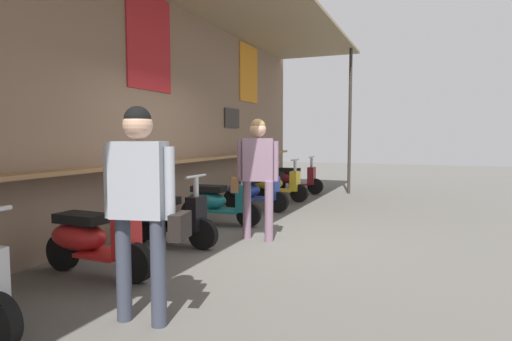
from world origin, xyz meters
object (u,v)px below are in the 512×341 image
Objects in this scene: scooter_teal at (216,202)px; shopper_with_handbag at (141,192)px; scooter_yellow at (275,184)px; scooter_blue at (251,191)px; scooter_red at (91,239)px; scooter_black at (166,216)px; scooter_maroon at (293,178)px; shopper_browsing at (257,166)px.

scooter_teal is 3.83m from shopper_with_handbag.
shopper_with_handbag is at bearing -76.12° from scooter_yellow.
scooter_blue is 0.83× the size of shopper_with_handbag.
shopper_with_handbag reaches higher than scooter_red.
scooter_teal is at bearing 91.64° from scooter_black.
scooter_yellow is (1.40, 0.00, 0.00)m from scooter_blue.
scooter_blue and scooter_maroon have the same top height.
scooter_red and scooter_maroon have the same top height.
scooter_teal is at bearing -90.84° from scooter_maroon.
scooter_teal is 4.32m from scooter_maroon.
scooter_black is 4.37m from scooter_yellow.
scooter_teal is 1.52m from scooter_blue.
shopper_with_handbag reaches higher than scooter_blue.
scooter_black is at bearing -94.14° from scooter_teal.
shopper_browsing is at bearing -8.47° from shopper_with_handbag.
scooter_black is 1.00× the size of scooter_yellow.
scooter_teal and scooter_blue have the same top height.
scooter_yellow is at bearing 91.64° from scooter_black.
scooter_maroon is at bearing 85.86° from scooter_teal.
scooter_red is at bearing -90.84° from scooter_maroon.
scooter_maroon is 8.01m from shopper_with_handbag.
scooter_teal and scooter_maroon have the same top height.
scooter_maroon is at bearing 170.88° from shopper_browsing.
scooter_red is 1.00× the size of scooter_teal.
scooter_yellow is (2.92, 0.00, 0.00)m from scooter_teal.
scooter_blue is (1.52, 0.00, 0.00)m from scooter_teal.
shopper_with_handbag is (-2.12, -1.23, 0.65)m from scooter_black.
shopper_browsing reaches higher than scooter_yellow.
scooter_red is at bearing -94.14° from scooter_teal.
scooter_red and scooter_black have the same top height.
scooter_black is 1.44m from scooter_teal.
scooter_blue is at bearing 1.00° from shopper_with_handbag.
shopper_browsing is (-0.71, -1.03, 0.66)m from scooter_teal.
scooter_yellow and scooter_maroon have the same top height.
shopper_browsing is (2.86, 0.21, 0.01)m from shopper_with_handbag.
scooter_blue is at bearing 91.64° from scooter_black.
shopper_with_handbag is at bearing -75.07° from scooter_teal.
scooter_blue is at bearing 91.96° from scooter_red.
shopper_with_handbag is 2.86m from shopper_browsing.
scooter_black is 5.76m from scooter_maroon.
shopper_with_handbag is at bearing -16.51° from shopper_browsing.
scooter_teal is (2.81, -0.00, 0.00)m from scooter_red.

